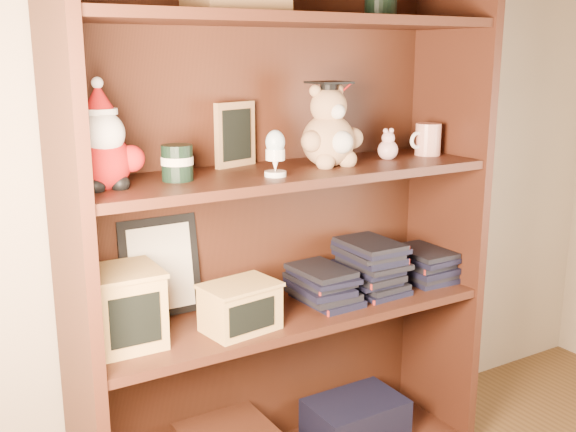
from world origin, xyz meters
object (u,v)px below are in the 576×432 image
Objects in this scene: grad_teddy_bear at (330,133)px; treats_box at (124,307)px; bookcase at (278,227)px; teacher_mug at (427,139)px.

grad_teddy_bear is 1.22× the size of treats_box.
teacher_mug is (0.50, -0.05, 0.22)m from bookcase.
bookcase is 0.49m from treats_box.
grad_teddy_bear is 0.37m from teacher_mug.
teacher_mug is 1.03m from treats_box.
bookcase is 6.72× the size of grad_teddy_bear.
bookcase is 0.55m from teacher_mug.
bookcase is 0.30m from grad_teddy_bear.
grad_teddy_bear is 2.18× the size of teacher_mug.
teacher_mug is (0.37, 0.01, -0.04)m from grad_teddy_bear.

